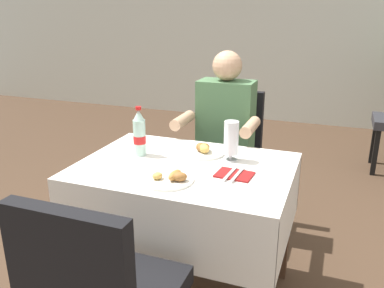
# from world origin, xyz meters

# --- Properties ---
(back_wall) EXTENTS (11.00, 0.12, 2.73)m
(back_wall) POSITION_xyz_m (0.00, 4.01, 1.37)
(back_wall) COLOR silver
(back_wall) RESTS_ON ground
(main_dining_table) EXTENTS (1.07, 0.78, 0.76)m
(main_dining_table) POSITION_xyz_m (-0.07, 0.10, 0.57)
(main_dining_table) COLOR white
(main_dining_table) RESTS_ON ground
(chair_far_diner_seat) EXTENTS (0.44, 0.50, 0.97)m
(chair_far_diner_seat) POSITION_xyz_m (-0.07, 0.88, 0.55)
(chair_far_diner_seat) COLOR black
(chair_far_diner_seat) RESTS_ON ground
(seated_diner_far) EXTENTS (0.50, 0.46, 1.26)m
(seated_diner_far) POSITION_xyz_m (-0.07, 0.77, 0.71)
(seated_diner_far) COLOR #282D42
(seated_diner_far) RESTS_ON ground
(plate_near_camera) EXTENTS (0.25, 0.25, 0.05)m
(plate_near_camera) POSITION_xyz_m (-0.07, -0.11, 0.77)
(plate_near_camera) COLOR white
(plate_near_camera) RESTS_ON main_dining_table
(plate_far_diner) EXTENTS (0.23, 0.23, 0.06)m
(plate_far_diner) POSITION_xyz_m (-0.04, 0.29, 0.78)
(plate_far_diner) COLOR white
(plate_far_diner) RESTS_ON main_dining_table
(beer_glass_left) EXTENTS (0.08, 0.08, 0.21)m
(beer_glass_left) POSITION_xyz_m (0.12, 0.25, 0.87)
(beer_glass_left) COLOR white
(beer_glass_left) RESTS_ON main_dining_table
(cola_bottle_primary) EXTENTS (0.07, 0.07, 0.27)m
(cola_bottle_primary) POSITION_xyz_m (-0.35, 0.15, 0.88)
(cola_bottle_primary) COLOR silver
(cola_bottle_primary) RESTS_ON main_dining_table
(napkin_cutlery_set) EXTENTS (0.18, 0.19, 0.01)m
(napkin_cutlery_set) POSITION_xyz_m (0.19, 0.06, 0.76)
(napkin_cutlery_set) COLOR maroon
(napkin_cutlery_set) RESTS_ON main_dining_table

